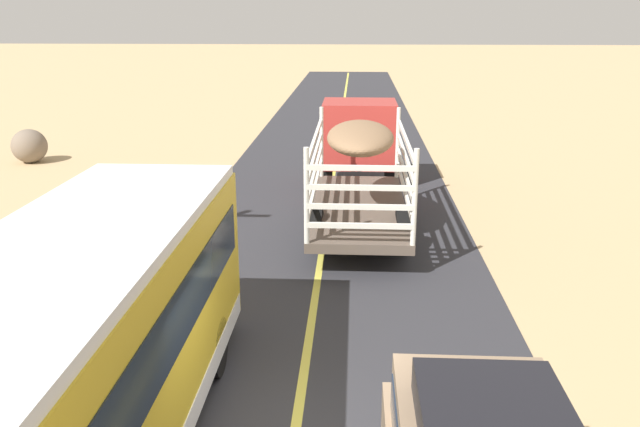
# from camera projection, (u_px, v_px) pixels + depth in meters

# --- Properties ---
(livestock_truck) EXTENTS (2.53, 9.70, 3.02)m
(livestock_truck) POSITION_uv_depth(u_px,v_px,m) (359.00, 147.00, 20.36)
(livestock_truck) COLOR #B2332D
(livestock_truck) RESTS_ON road_surface
(bus) EXTENTS (2.54, 10.00, 3.21)m
(bus) POSITION_uv_depth(u_px,v_px,m) (51.00, 389.00, 7.32)
(bus) COLOR gold
(bus) RESTS_ON road_surface
(boulder_near_shoulder) EXTENTS (1.39, 1.39, 1.36)m
(boulder_near_shoulder) POSITION_uv_depth(u_px,v_px,m) (29.00, 146.00, 26.07)
(boulder_near_shoulder) COLOR #756656
(boulder_near_shoulder) RESTS_ON ground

